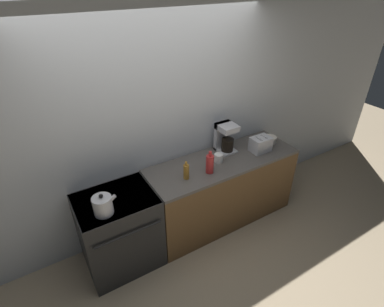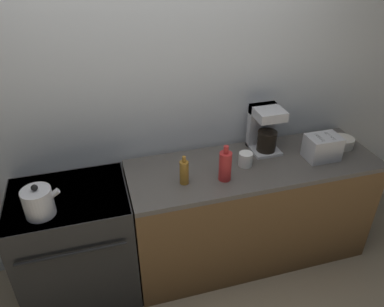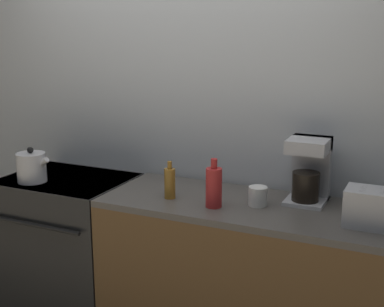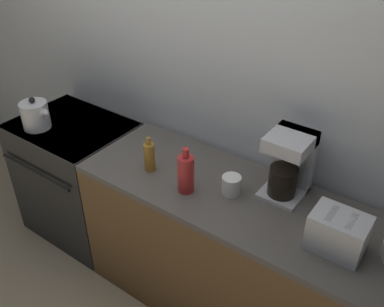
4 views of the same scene
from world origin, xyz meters
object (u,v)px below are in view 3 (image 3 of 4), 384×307
(stove, at_px, (70,243))
(coffee_maker, at_px, (309,169))
(bottle_red, at_px, (214,187))
(toaster, at_px, (371,208))
(kettle, at_px, (32,167))
(cup_white, at_px, (258,196))
(bottle_amber, at_px, (170,183))

(stove, relative_size, coffee_maker, 2.53)
(bottle_red, bearing_deg, stove, 174.01)
(toaster, bearing_deg, stove, 178.37)
(bottle_red, bearing_deg, toaster, 4.20)
(stove, xyz_separation_m, toaster, (1.82, -0.05, 0.52))
(kettle, bearing_deg, stove, 45.77)
(coffee_maker, distance_m, cup_white, 0.31)
(stove, distance_m, bottle_red, 1.18)
(bottle_red, bearing_deg, kettle, -178.24)
(kettle, height_order, coffee_maker, coffee_maker)
(stove, height_order, cup_white, cup_white)
(stove, distance_m, toaster, 1.90)
(stove, distance_m, bottle_amber, 0.93)
(stove, bearing_deg, bottle_red, -5.99)
(bottle_amber, bearing_deg, stove, 174.36)
(toaster, relative_size, bottle_red, 0.93)
(stove, relative_size, bottle_red, 3.41)
(stove, xyz_separation_m, bottle_amber, (0.77, -0.08, 0.52))
(coffee_maker, bearing_deg, cup_white, -140.88)
(kettle, xyz_separation_m, coffee_maker, (1.61, 0.34, 0.09))
(bottle_red, bearing_deg, bottle_amber, 173.06)
(bottle_amber, xyz_separation_m, bottle_red, (0.28, -0.03, 0.02))
(bottle_amber, bearing_deg, cup_white, 10.29)
(kettle, relative_size, cup_white, 2.18)
(stove, bearing_deg, toaster, -1.63)
(kettle, relative_size, bottle_amber, 1.06)
(kettle, relative_size, coffee_maker, 0.63)
(stove, height_order, kettle, kettle)
(bottle_red, distance_m, cup_white, 0.24)
(bottle_amber, relative_size, cup_white, 2.06)
(kettle, xyz_separation_m, cup_white, (1.39, 0.16, -0.04))
(stove, distance_m, coffee_maker, 1.60)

